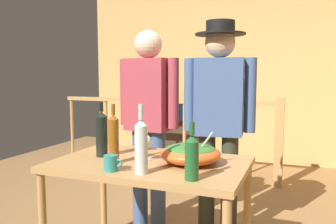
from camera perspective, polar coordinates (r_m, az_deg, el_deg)
back_wall at (r=5.38m, az=13.78°, el=6.40°), size 5.35×0.10×2.71m
stair_railing at (r=4.37m, az=5.06°, el=-2.52°), size 3.00×0.10×1.05m
tv_console at (r=5.43m, az=0.62°, el=-5.10°), size 0.90×0.40×0.51m
flat_screen_tv at (r=5.33m, az=0.50°, el=0.18°), size 0.57×0.12×0.42m
serving_table at (r=2.27m, az=-3.00°, el=-10.08°), size 1.24×0.79×0.76m
salad_bowl at (r=2.18m, az=3.73°, el=-6.78°), size 0.38×0.38×0.21m
wine_glass at (r=2.25m, az=-3.84°, el=-5.11°), size 0.09×0.09×0.17m
wine_bottle_dark at (r=2.39m, az=-10.95°, el=-3.47°), size 0.08×0.08×0.38m
wine_bottle_amber at (r=2.20m, az=-9.00°, el=-4.31°), size 0.07×0.07×0.38m
wine_bottle_clear at (r=1.95m, az=-4.48°, el=-5.55°), size 0.07×0.07×0.40m
wine_bottle_green at (r=1.84m, az=3.96°, el=-7.38°), size 0.08×0.08×0.31m
mug_blue at (r=2.57m, az=-4.40°, el=-5.26°), size 0.11×0.07×0.10m
mug_teal at (r=2.04m, az=-9.41°, el=-8.36°), size 0.12×0.08×0.09m
person_standing_left at (r=2.91m, az=-3.24°, el=-0.14°), size 0.56×0.26×1.68m
person_standing_right at (r=2.71m, az=8.46°, el=0.13°), size 0.55×0.39×1.72m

